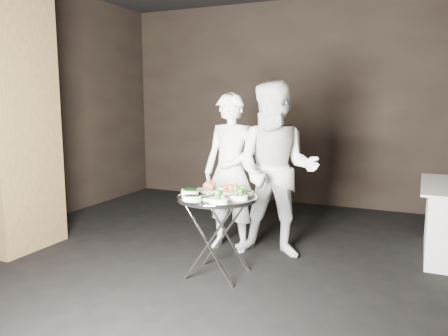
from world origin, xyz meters
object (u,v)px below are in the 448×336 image
at_px(serving_tray, 217,198).
at_px(waiter_right, 276,170).
at_px(tray_stand, 217,233).
at_px(waiter_left, 231,172).

height_order(serving_tray, waiter_right, waiter_right).
height_order(tray_stand, serving_tray, serving_tray).
distance_m(waiter_left, waiter_right, 0.49).
distance_m(tray_stand, serving_tray, 0.32).
distance_m(serving_tray, waiter_left, 0.75).
bearing_deg(serving_tray, waiter_right, 66.38).
xyz_separation_m(tray_stand, serving_tray, (-0.00, -0.00, 0.32)).
bearing_deg(waiter_left, tray_stand, -73.44).
height_order(tray_stand, waiter_left, waiter_left).
xyz_separation_m(tray_stand, waiter_right, (0.31, 0.71, 0.47)).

